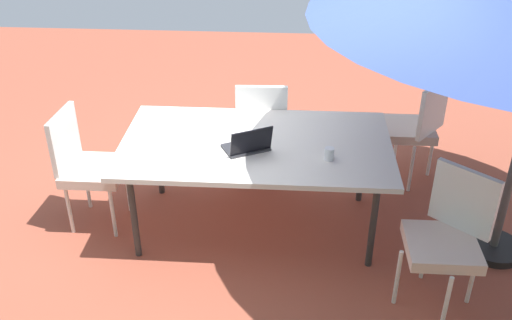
# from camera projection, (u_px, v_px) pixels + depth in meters

# --- Properties ---
(ground_plane) EXTENTS (10.00, 10.00, 0.02)m
(ground_plane) POSITION_uv_depth(u_px,v_px,m) (256.00, 226.00, 4.83)
(ground_plane) COLOR #9E4C38
(dining_table) EXTENTS (2.05, 1.17, 0.78)m
(dining_table) POSITION_uv_depth(u_px,v_px,m) (256.00, 148.00, 4.46)
(dining_table) COLOR silver
(dining_table) RESTS_ON ground_plane
(chair_south) EXTENTS (0.46, 0.47, 0.98)m
(chair_south) POSITION_uv_depth(u_px,v_px,m) (262.00, 124.00, 5.19)
(chair_south) COLOR beige
(chair_south) RESTS_ON ground_plane
(chair_southwest) EXTENTS (0.58, 0.58, 0.98)m
(chair_southwest) POSITION_uv_depth(u_px,v_px,m) (414.00, 125.00, 5.18)
(chair_southwest) COLOR beige
(chair_southwest) RESTS_ON ground_plane
(chair_northwest) EXTENTS (0.58, 0.59, 0.98)m
(chair_northwest) POSITION_uv_depth(u_px,v_px,m) (448.00, 234.00, 3.82)
(chair_northwest) COLOR beige
(chair_northwest) RESTS_ON ground_plane
(chair_east) EXTENTS (0.48, 0.47, 0.98)m
(chair_east) POSITION_uv_depth(u_px,v_px,m) (86.00, 163.00, 4.61)
(chair_east) COLOR beige
(chair_east) RESTS_ON ground_plane
(laptop) EXTENTS (0.40, 0.36, 0.21)m
(laptop) POSITION_uv_depth(u_px,v_px,m) (248.00, 145.00, 4.29)
(laptop) COLOR #2D2D33
(laptop) RESTS_ON dining_table
(cup) EXTENTS (0.07, 0.07, 0.09)m
(cup) POSITION_uv_depth(u_px,v_px,m) (329.00, 154.00, 4.18)
(cup) COLOR white
(cup) RESTS_ON dining_table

